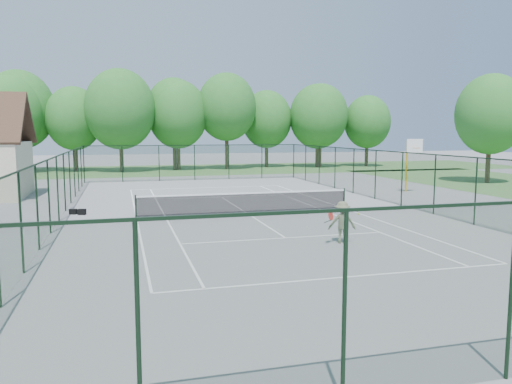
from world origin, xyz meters
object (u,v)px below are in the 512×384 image
basketball_goal (411,155)px  tennis_player (342,222)px  tennis_net (246,201)px  sports_bag_a (73,212)px

basketball_goal → tennis_player: 17.42m
basketball_goal → tennis_player: basketball_goal is taller
tennis_net → tennis_player: (1.75, -7.78, 0.21)m
tennis_player → basketball_goal: bearing=49.6°
sports_bag_a → tennis_player: bearing=-24.7°
sports_bag_a → tennis_player: 14.03m
tennis_net → sports_bag_a: (-8.53, 1.75, -0.44)m
tennis_net → basketball_goal: 14.20m
tennis_net → tennis_player: bearing=-77.3°
tennis_net → tennis_player: tennis_player is taller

